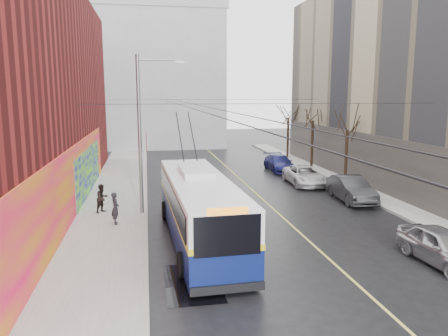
# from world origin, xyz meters

# --- Properties ---
(ground) EXTENTS (140.00, 140.00, 0.00)m
(ground) POSITION_xyz_m (0.00, 0.00, 0.00)
(ground) COLOR black
(ground) RESTS_ON ground
(sidewalk_left) EXTENTS (4.00, 60.00, 0.15)m
(sidewalk_left) POSITION_xyz_m (-8.00, 12.00, 0.07)
(sidewalk_left) COLOR gray
(sidewalk_left) RESTS_ON ground
(sidewalk_right) EXTENTS (2.00, 60.00, 0.15)m
(sidewalk_right) POSITION_xyz_m (9.00, 12.00, 0.07)
(sidewalk_right) COLOR gray
(sidewalk_right) RESTS_ON ground
(lane_line) EXTENTS (0.12, 50.00, 0.01)m
(lane_line) POSITION_xyz_m (1.50, 14.00, 0.00)
(lane_line) COLOR #BFB74C
(lane_line) RESTS_ON ground
(building_far) EXTENTS (20.50, 12.10, 18.00)m
(building_far) POSITION_xyz_m (-6.00, 44.99, 9.02)
(building_far) COLOR gray
(building_far) RESTS_ON ground
(streetlight_pole) EXTENTS (2.65, 0.60, 9.00)m
(streetlight_pole) POSITION_xyz_m (-6.14, 10.00, 4.85)
(streetlight_pole) COLOR slate
(streetlight_pole) RESTS_ON ground
(catenary_wires) EXTENTS (18.00, 60.00, 0.22)m
(catenary_wires) POSITION_xyz_m (-2.54, 14.77, 6.25)
(catenary_wires) COLOR black
(tree_near) EXTENTS (3.20, 3.20, 6.40)m
(tree_near) POSITION_xyz_m (9.00, 16.00, 4.98)
(tree_near) COLOR black
(tree_near) RESTS_ON ground
(tree_mid) EXTENTS (3.20, 3.20, 6.68)m
(tree_mid) POSITION_xyz_m (9.00, 23.00, 5.25)
(tree_mid) COLOR black
(tree_mid) RESTS_ON ground
(tree_far) EXTENTS (3.20, 3.20, 6.57)m
(tree_far) POSITION_xyz_m (9.00, 30.00, 5.14)
(tree_far) COLOR black
(tree_far) RESTS_ON ground
(puddle) EXTENTS (2.00, 3.63, 0.01)m
(puddle) POSITION_xyz_m (-4.42, 0.36, 0.00)
(puddle) COLOR black
(puddle) RESTS_ON ground
(pigeons_flying) EXTENTS (3.01, 2.91, 1.35)m
(pigeons_flying) POSITION_xyz_m (-1.97, 10.68, 7.51)
(pigeons_flying) COLOR slate
(trolleybus) EXTENTS (3.24, 12.43, 5.84)m
(trolleybus) POSITION_xyz_m (-3.59, 4.98, 1.62)
(trolleybus) COLOR #091449
(trolleybus) RESTS_ON ground
(parked_car_a) EXTENTS (1.99, 4.50, 1.50)m
(parked_car_a) POSITION_xyz_m (5.80, 0.36, 0.75)
(parked_car_a) COLOR #98989C
(parked_car_a) RESTS_ON ground
(parked_car_b) EXTENTS (1.95, 4.96, 1.61)m
(parked_car_b) POSITION_xyz_m (7.00, 10.94, 0.80)
(parked_car_b) COLOR #2A2B2D
(parked_car_b) RESTS_ON ground
(parked_car_c) EXTENTS (2.58, 5.23, 1.43)m
(parked_car_c) POSITION_xyz_m (5.91, 16.44, 0.71)
(parked_car_c) COLOR silver
(parked_car_c) RESTS_ON ground
(parked_car_d) EXTENTS (2.02, 4.92, 1.43)m
(parked_car_d) POSITION_xyz_m (5.80, 22.59, 0.71)
(parked_car_d) COLOR navy
(parked_car_d) RESTS_ON ground
(following_car) EXTENTS (2.66, 4.92, 1.59)m
(following_car) POSITION_xyz_m (-2.38, 18.32, 0.80)
(following_car) COLOR silver
(following_car) RESTS_ON ground
(pedestrian_a) EXTENTS (0.48, 0.66, 1.68)m
(pedestrian_a) POSITION_xyz_m (-7.64, 7.96, 0.99)
(pedestrian_a) COLOR black
(pedestrian_a) RESTS_ON sidewalk_left
(pedestrian_b) EXTENTS (1.00, 1.01, 1.65)m
(pedestrian_b) POSITION_xyz_m (-8.53, 10.43, 0.97)
(pedestrian_b) COLOR black
(pedestrian_b) RESTS_ON sidewalk_left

